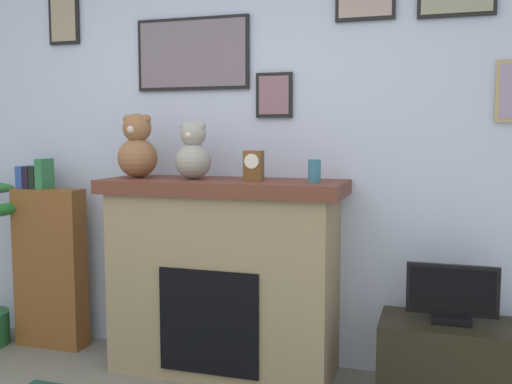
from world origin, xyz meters
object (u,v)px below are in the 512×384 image
object	(u,v)px
television	(452,296)
teddy_bear_brown	(137,149)
tv_stand	(450,363)
candle_jar	(314,171)
mantel_clock	(254,166)
bookshelf	(50,264)
teddy_bear_grey	(193,153)
fireplace	(224,275)

from	to	relation	value
television	teddy_bear_brown	world-z (taller)	teddy_bear_brown
tv_stand	candle_jar	world-z (taller)	candle_jar
television	mantel_clock	xyz separation A→B (m)	(-1.09, 0.03, 0.66)
television	bookshelf	bearing A→B (deg)	177.72
tv_stand	teddy_bear_brown	world-z (taller)	teddy_bear_brown
tv_stand	teddy_bear_brown	size ratio (longest dim) A/B	1.87
bookshelf	teddy_bear_grey	bearing A→B (deg)	-3.71
teddy_bear_brown	teddy_bear_grey	world-z (taller)	teddy_bear_brown
television	teddy_bear_brown	xyz separation A→B (m)	(-1.83, 0.03, 0.75)
teddy_bear_brown	teddy_bear_grey	bearing A→B (deg)	0.01
tv_stand	mantel_clock	bearing A→B (deg)	178.46
bookshelf	teddy_bear_grey	size ratio (longest dim) A/B	3.67
fireplace	teddy_bear_grey	distance (m)	0.75
bookshelf	teddy_bear_brown	size ratio (longest dim) A/B	3.25
candle_jar	teddy_bear_brown	size ratio (longest dim) A/B	0.33
tv_stand	mantel_clock	world-z (taller)	mantel_clock
fireplace	teddy_bear_brown	xyz separation A→B (m)	(-0.55, -0.02, 0.74)
bookshelf	teddy_bear_grey	xyz separation A→B (m)	(1.08, -0.07, 0.75)
bookshelf	tv_stand	bearing A→B (deg)	-2.25
tv_stand	candle_jar	size ratio (longest dim) A/B	5.74
tv_stand	teddy_bear_grey	size ratio (longest dim) A/B	2.12
bookshelf	television	bearing A→B (deg)	-2.28
bookshelf	television	size ratio (longest dim) A/B	2.72
fireplace	teddy_bear_brown	bearing A→B (deg)	-178.10
teddy_bear_brown	teddy_bear_grey	distance (m)	0.37
mantel_clock	teddy_bear_brown	xyz separation A→B (m)	(-0.74, 0.00, 0.09)
fireplace	bookshelf	xyz separation A→B (m)	(-1.26, 0.05, -0.02)
tv_stand	mantel_clock	size ratio (longest dim) A/B	4.24
fireplace	mantel_clock	bearing A→B (deg)	-5.70
bookshelf	teddy_bear_brown	bearing A→B (deg)	-5.62
candle_jar	teddy_bear_grey	bearing A→B (deg)	-179.97
fireplace	mantel_clock	xyz separation A→B (m)	(0.19, -0.02, 0.66)
teddy_bear_grey	candle_jar	bearing A→B (deg)	0.03
television	teddy_bear_grey	distance (m)	1.63
teddy_bear_grey	television	bearing A→B (deg)	-1.23
mantel_clock	teddy_bear_grey	world-z (taller)	teddy_bear_grey
bookshelf	teddy_bear_grey	distance (m)	1.31
fireplace	bookshelf	world-z (taller)	bookshelf
tv_stand	teddy_bear_grey	world-z (taller)	teddy_bear_grey
teddy_bear_grey	bookshelf	bearing A→B (deg)	176.29
tv_stand	candle_jar	distance (m)	1.24
teddy_bear_grey	fireplace	bearing A→B (deg)	5.70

